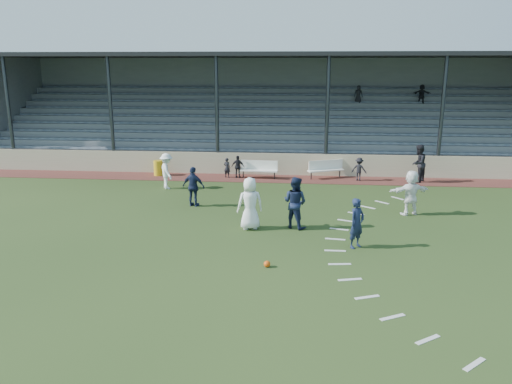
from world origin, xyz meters
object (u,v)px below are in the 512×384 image
at_px(trash_bin, 158,168).
at_px(official, 418,164).
at_px(player_white_lead, 250,203).
at_px(bench_left, 259,168).
at_px(player_navy_lead, 357,223).
at_px(football, 267,264).
at_px(bench_right, 326,167).

bearing_deg(trash_bin, official, -1.43).
bearing_deg(player_white_lead, official, -150.57).
xyz_separation_m(bench_left, player_navy_lead, (4.14, -10.15, 0.26)).
bearing_deg(official, football, 3.35).
xyz_separation_m(player_navy_lead, official, (4.15, 9.98, 0.15)).
bearing_deg(football, player_navy_lead, 34.62).
distance_m(bench_right, football, 12.74).
bearing_deg(bench_left, player_navy_lead, -63.03).
relative_size(bench_left, football, 10.16).
relative_size(bench_left, player_white_lead, 1.04).
xyz_separation_m(player_white_lead, player_navy_lead, (3.74, -1.63, -0.13)).
height_order(bench_left, football, bench_left).
distance_m(player_white_lead, player_navy_lead, 4.08).
distance_m(bench_left, player_navy_lead, 10.96).
height_order(trash_bin, official, official).
height_order(bench_right, trash_bin, bench_right).
height_order(bench_right, player_navy_lead, player_navy_lead).
bearing_deg(player_navy_lead, official, 22.69).
distance_m(football, player_white_lead, 3.80).
distance_m(player_navy_lead, official, 10.81).
height_order(trash_bin, player_white_lead, player_white_lead).
distance_m(football, official, 13.87).
height_order(football, player_white_lead, player_white_lead).
bearing_deg(bench_right, official, -31.18).
xyz_separation_m(player_white_lead, official, (7.89, 8.35, 0.02)).
height_order(player_white_lead, official, official).
xyz_separation_m(bench_right, player_white_lead, (-3.17, -8.93, 0.39)).
height_order(bench_right, official, official).
bearing_deg(player_white_lead, trash_bin, -72.66).
bearing_deg(bench_left, trash_bin, -177.07).
bearing_deg(bench_left, player_white_lead, -82.52).
distance_m(bench_right, official, 4.77).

